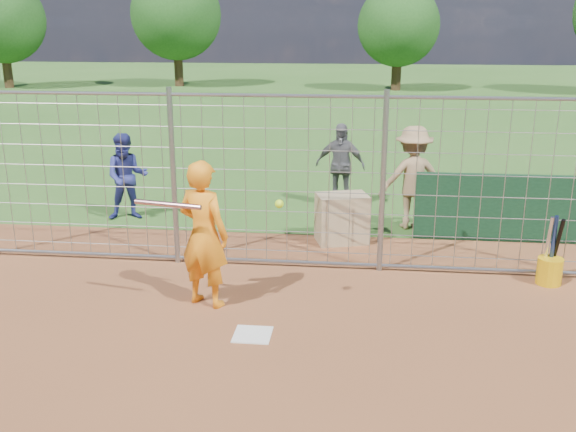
# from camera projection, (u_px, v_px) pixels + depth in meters

# --- Properties ---
(ground) EXTENTS (100.00, 100.00, 0.00)m
(ground) POSITION_uv_depth(u_px,v_px,m) (255.00, 328.00, 7.58)
(ground) COLOR #2D591E
(ground) RESTS_ON ground
(home_plate) EXTENTS (0.43, 0.43, 0.02)m
(home_plate) POSITION_uv_depth(u_px,v_px,m) (253.00, 335.00, 7.39)
(home_plate) COLOR silver
(home_plate) RESTS_ON ground
(dugout_wall) EXTENTS (2.60, 0.20, 1.10)m
(dugout_wall) POSITION_uv_depth(u_px,v_px,m) (495.00, 208.00, 10.48)
(dugout_wall) COLOR #11381E
(dugout_wall) RESTS_ON ground
(batter) EXTENTS (0.80, 0.67, 1.88)m
(batter) POSITION_uv_depth(u_px,v_px,m) (204.00, 234.00, 7.95)
(batter) COLOR orange
(batter) RESTS_ON ground
(bystander_a) EXTENTS (0.90, 0.79, 1.58)m
(bystander_a) POSITION_uv_depth(u_px,v_px,m) (127.00, 177.00, 11.56)
(bystander_a) COLOR navy
(bystander_a) RESTS_ON ground
(bystander_b) EXTENTS (1.02, 0.57, 1.64)m
(bystander_b) POSITION_uv_depth(u_px,v_px,m) (340.00, 165.00, 12.32)
(bystander_b) COLOR #5B5B60
(bystander_b) RESTS_ON ground
(bystander_c) EXTENTS (1.28, 0.92, 1.79)m
(bystander_c) POSITION_uv_depth(u_px,v_px,m) (413.00, 178.00, 11.03)
(bystander_c) COLOR #997853
(bystander_c) RESTS_ON ground
(equipment_bin) EXTENTS (0.92, 0.75, 0.80)m
(equipment_bin) POSITION_uv_depth(u_px,v_px,m) (342.00, 218.00, 10.43)
(equipment_bin) COLOR tan
(equipment_bin) RESTS_ON ground
(equipment_in_play) EXTENTS (1.79, 0.31, 0.10)m
(equipment_in_play) POSITION_uv_depth(u_px,v_px,m) (195.00, 204.00, 7.57)
(equipment_in_play) COLOR silver
(equipment_in_play) RESTS_ON ground
(bucket_with_bats) EXTENTS (0.34, 0.38, 0.98)m
(bucket_with_bats) POSITION_uv_depth(u_px,v_px,m) (550.00, 267.00, 8.78)
(bucket_with_bats) COLOR #DBA30B
(bucket_with_bats) RESTS_ON ground
(backstop_fence) EXTENTS (9.08, 0.08, 2.60)m
(backstop_fence) POSITION_uv_depth(u_px,v_px,m) (276.00, 184.00, 9.12)
(backstop_fence) COLOR gray
(backstop_fence) RESTS_ON ground
(tree_line) EXTENTS (44.66, 6.72, 6.48)m
(tree_line) POSITION_uv_depth(u_px,v_px,m) (401.00, 17.00, 32.92)
(tree_line) COLOR #3F2B19
(tree_line) RESTS_ON ground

